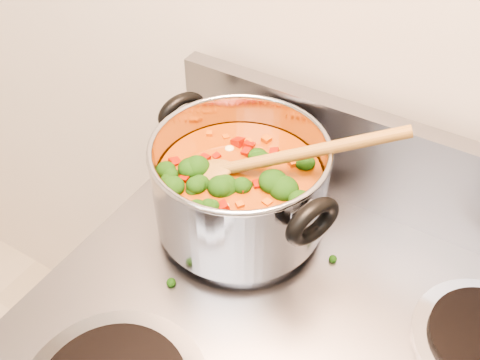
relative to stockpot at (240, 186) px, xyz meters
The scene contains 3 objects.
stockpot is the anchor object (origin of this frame).
wooden_spoon 0.05m from the stockpot, 29.17° to the left, with size 0.28×0.17×0.11m.
cooktop_crumbs 0.14m from the stockpot, 29.63° to the left, with size 0.34×0.20×0.01m.
Camera 1 is at (0.11, 0.86, 1.51)m, focal length 40.00 mm.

